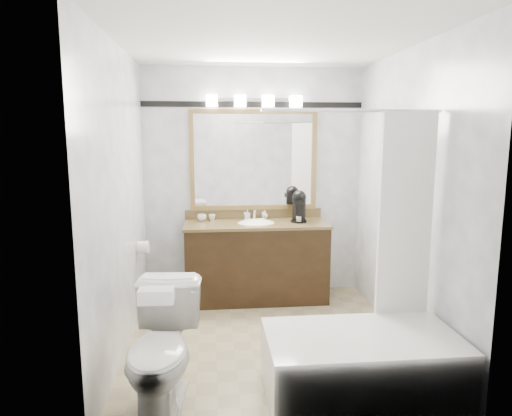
# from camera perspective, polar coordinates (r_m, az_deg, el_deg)

# --- Properties ---
(room) EXTENTS (2.42, 2.62, 2.52)m
(room) POSITION_cam_1_polar(r_m,az_deg,el_deg) (3.80, 1.53, 1.11)
(room) COLOR tan
(room) RESTS_ON ground
(vanity) EXTENTS (1.53, 0.58, 0.97)m
(vanity) POSITION_cam_1_polar(r_m,az_deg,el_deg) (4.96, 0.01, -6.48)
(vanity) COLOR black
(vanity) RESTS_ON ground
(mirror) EXTENTS (1.40, 0.04, 1.10)m
(mirror) POSITION_cam_1_polar(r_m,az_deg,el_deg) (5.04, -0.29, 6.00)
(mirror) COLOR olive
(mirror) RESTS_ON room
(vanity_light_bar) EXTENTS (1.02, 0.14, 0.12)m
(vanity_light_bar) POSITION_cam_1_polar(r_m,az_deg,el_deg) (4.99, -0.24, 13.24)
(vanity_light_bar) COLOR silver
(vanity_light_bar) RESTS_ON room
(accent_stripe) EXTENTS (2.40, 0.01, 0.06)m
(accent_stripe) POSITION_cam_1_polar(r_m,az_deg,el_deg) (5.05, -0.31, 12.81)
(accent_stripe) COLOR black
(accent_stripe) RESTS_ON room
(bathtub) EXTENTS (1.30, 0.75, 1.96)m
(bathtub) POSITION_cam_1_polar(r_m,az_deg,el_deg) (3.37, 13.34, -17.62)
(bathtub) COLOR white
(bathtub) RESTS_ON ground
(tp_roll) EXTENTS (0.11, 0.12, 0.12)m
(tp_roll) POSITION_cam_1_polar(r_m,az_deg,el_deg) (4.58, -13.95, -4.77)
(tp_roll) COLOR white
(tp_roll) RESTS_ON room
(toilet) EXTENTS (0.51, 0.82, 0.81)m
(toilet) POSITION_cam_1_polar(r_m,az_deg,el_deg) (3.15, -11.64, -17.04)
(toilet) COLOR white
(toilet) RESTS_ON ground
(tissue_box) EXTENTS (0.21, 0.11, 0.08)m
(tissue_box) POSITION_cam_1_polar(r_m,az_deg,el_deg) (2.79, -12.36, -10.65)
(tissue_box) COLOR white
(tissue_box) RESTS_ON toilet
(coffee_maker) EXTENTS (0.17, 0.22, 0.34)m
(coffee_maker) POSITION_cam_1_polar(r_m,az_deg,el_deg) (4.94, 5.41, 0.33)
(coffee_maker) COLOR black
(coffee_maker) RESTS_ON vanity
(cup_left) EXTENTS (0.12, 0.12, 0.07)m
(cup_left) POSITION_cam_1_polar(r_m,az_deg,el_deg) (4.99, -6.78, -1.19)
(cup_left) COLOR white
(cup_left) RESTS_ON vanity
(cup_right) EXTENTS (0.07, 0.07, 0.07)m
(cup_right) POSITION_cam_1_polar(r_m,az_deg,el_deg) (5.00, -5.52, -1.19)
(cup_right) COLOR white
(cup_right) RESTS_ON vanity
(soap_bottle_a) EXTENTS (0.06, 0.06, 0.11)m
(soap_bottle_a) POSITION_cam_1_polar(r_m,az_deg,el_deg) (5.02, -1.07, -0.86)
(soap_bottle_a) COLOR white
(soap_bottle_a) RESTS_ON vanity
(soap_bottle_b) EXTENTS (0.08, 0.08, 0.09)m
(soap_bottle_b) POSITION_cam_1_polar(r_m,az_deg,el_deg) (5.08, 1.10, -0.85)
(soap_bottle_b) COLOR white
(soap_bottle_b) RESTS_ON vanity
(soap_bar) EXTENTS (0.08, 0.05, 0.02)m
(soap_bar) POSITION_cam_1_polar(r_m,az_deg,el_deg) (4.98, 0.69, -1.45)
(soap_bar) COLOR beige
(soap_bar) RESTS_ON vanity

